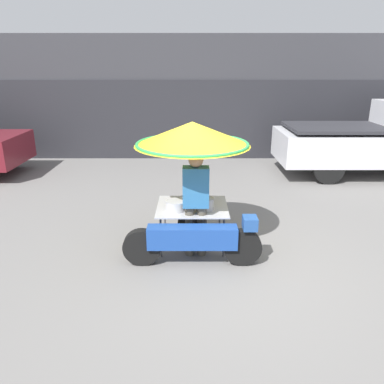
{
  "coord_description": "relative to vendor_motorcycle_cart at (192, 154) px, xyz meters",
  "views": [
    {
      "loc": [
        -0.51,
        -4.8,
        2.78
      ],
      "look_at": [
        -0.51,
        0.63,
        0.91
      ],
      "focal_mm": 35.0,
      "sensor_mm": 36.0,
      "label": 1
    }
  ],
  "objects": [
    {
      "name": "ground_plane",
      "position": [
        0.5,
        -0.6,
        -1.52
      ],
      "size": [
        36.0,
        36.0,
        0.0
      ],
      "primitive_type": "plane",
      "color": "slate"
    },
    {
      "name": "shopfront_building",
      "position": [
        0.5,
        6.95,
        0.26
      ],
      "size": [
        28.0,
        2.06,
        3.6
      ],
      "color": "#38383D",
      "rests_on": "ground"
    },
    {
      "name": "vendor_motorcycle_cart",
      "position": [
        0.0,
        0.0,
        0.0
      ],
      "size": [
        2.0,
        1.73,
        1.98
      ],
      "color": "black",
      "rests_on": "ground"
    },
    {
      "name": "vendor_person",
      "position": [
        0.05,
        -0.26,
        -0.63
      ],
      "size": [
        0.38,
        0.22,
        1.6
      ],
      "color": "#4C473D",
      "rests_on": "ground"
    }
  ]
}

